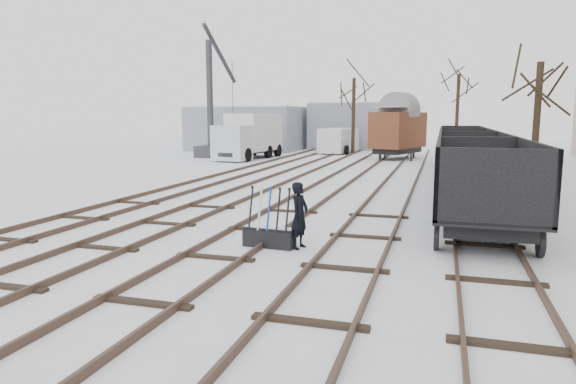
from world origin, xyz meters
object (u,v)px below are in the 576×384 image
Objects in this scene: worker at (299,215)px; panel_van at (339,140)px; ground_frame at (269,236)px; box_van_wagon at (398,129)px; lorry at (249,136)px; freight_wagon_a at (483,200)px; crane at (212,123)px.

panel_van is (-5.35, 32.18, 0.30)m from worker.
box_van_wagon is at bearing 93.52° from ground_frame.
lorry reaches higher than ground_frame.
lorry is (-15.10, 21.68, 0.76)m from freight_wagon_a.
freight_wagon_a is at bearing -48.80° from lorry.
worker is at bearing -71.98° from panel_van.
freight_wagon_a is 0.62× the size of crane.
ground_frame is 28.69m from crane.
box_van_wagon reaches higher than freight_wagon_a.
crane is at bearing 129.60° from freight_wagon_a.
freight_wagon_a is 1.22× the size of panel_van.
lorry is 9.38m from panel_van.
lorry is 1.49× the size of panel_van.
ground_frame is 0.90× the size of worker.
panel_van is (5.35, 7.68, -0.63)m from lorry.
lorry is (-9.95, 24.60, 1.46)m from ground_frame.
box_van_wagon is at bearing 22.05° from lorry.
worker is 26.75m from lorry.
crane is (-18.50, 22.37, 1.68)m from freight_wagon_a.
ground_frame is 0.93m from worker.
freight_wagon_a is at bearing 34.79° from ground_frame.
freight_wagon_a reaches higher than panel_van.
lorry reaches higher than freight_wagon_a.
box_van_wagon is 0.56× the size of crane.
ground_frame is 5.97m from freight_wagon_a.
box_van_wagon is 0.74× the size of lorry.
lorry is 0.76× the size of crane.
lorry reaches higher than worker.
crane is at bearing 43.26° from worker.
crane reaches higher than panel_van.
box_van_wagon reaches higher than worker.
freight_wagon_a reaches higher than worker.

